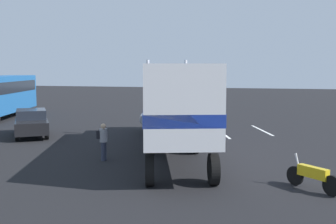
{
  "coord_description": "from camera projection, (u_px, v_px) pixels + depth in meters",
  "views": [
    {
      "loc": [
        -25.01,
        -6.4,
        3.98
      ],
      "look_at": [
        -3.47,
        -0.87,
        1.6
      ],
      "focal_mm": 43.1,
      "sensor_mm": 36.0,
      "label": 1
    }
  ],
  "objects": [
    {
      "name": "ground_plane",
      "position": [
        168.0,
        131.0,
        26.09
      ],
      "size": [
        120.0,
        120.0,
        0.0
      ],
      "primitive_type": "plane",
      "color": "black"
    },
    {
      "name": "lane_stripe_near",
      "position": [
        222.0,
        133.0,
        25.14
      ],
      "size": [
        4.22,
        1.55,
        0.01
      ],
      "primitive_type": "cube",
      "rotation": [
        0.0,
        0.0,
        0.32
      ],
      "color": "silver",
      "rests_on": "ground_plane"
    },
    {
      "name": "lane_stripe_mid",
      "position": [
        262.0,
        130.0,
        26.21
      ],
      "size": [
        4.21,
        1.59,
        0.01
      ],
      "primitive_type": "cube",
      "rotation": [
        0.0,
        0.0,
        0.33
      ],
      "color": "silver",
      "rests_on": "ground_plane"
    },
    {
      "name": "semi_truck",
      "position": [
        172.0,
        100.0,
        18.91
      ],
      "size": [
        14.24,
        6.71,
        4.5
      ],
      "color": "#193399",
      "rests_on": "ground_plane"
    },
    {
      "name": "person_bystander",
      "position": [
        103.0,
        140.0,
        17.52
      ],
      "size": [
        0.34,
        0.45,
        1.63
      ],
      "color": "#2D3347",
      "rests_on": "ground_plane"
    },
    {
      "name": "parked_car",
      "position": [
        31.0,
        122.0,
        23.98
      ],
      "size": [
        4.66,
        3.94,
        1.57
      ],
      "color": "black",
      "rests_on": "ground_plane"
    },
    {
      "name": "motorcycle",
      "position": [
        313.0,
        176.0,
        13.24
      ],
      "size": [
        1.51,
        1.61,
        1.12
      ],
      "color": "black",
      "rests_on": "ground_plane"
    }
  ]
}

